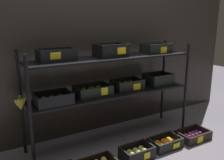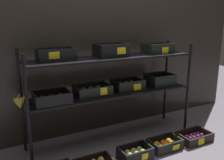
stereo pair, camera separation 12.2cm
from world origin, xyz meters
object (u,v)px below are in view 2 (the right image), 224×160
object	(u,v)px
crate_ground_right_orange	(165,145)
crate_ground_plum	(194,138)
crate_ground_center_pear	(135,154)
display_rack	(112,76)

from	to	relation	value
crate_ground_right_orange	crate_ground_plum	bearing A→B (deg)	-2.43
crate_ground_center_pear	crate_ground_plum	world-z (taller)	crate_ground_center_pear
crate_ground_center_pear	crate_ground_right_orange	bearing A→B (deg)	3.90
crate_ground_right_orange	display_rack	bearing A→B (deg)	131.91
crate_ground_center_pear	crate_ground_right_orange	distance (m)	0.39
crate_ground_center_pear	display_rack	bearing A→B (deg)	91.25
crate_ground_center_pear	crate_ground_plum	distance (m)	0.80
crate_ground_center_pear	crate_ground_plum	xyz separation A→B (m)	(0.80, 0.01, -0.02)
display_rack	crate_ground_center_pear	world-z (taller)	display_rack
display_rack	crate_ground_plum	world-z (taller)	display_rack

